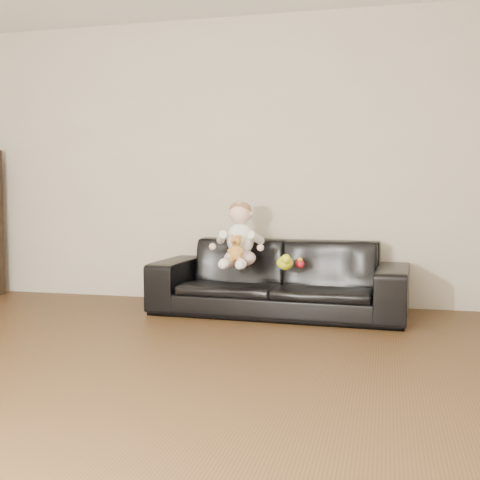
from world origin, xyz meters
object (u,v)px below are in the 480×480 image
(baby, at_px, (240,238))
(toy_rattle, at_px, (300,264))
(sofa, at_px, (279,278))
(toy_green, at_px, (285,263))
(toy_blue_disc, at_px, (284,268))
(teddy_bear, at_px, (236,248))

(baby, height_order, toy_rattle, baby)
(sofa, xyz_separation_m, toy_rattle, (0.19, -0.10, 0.13))
(baby, relative_size, toy_green, 3.31)
(baby, height_order, toy_blue_disc, baby)
(toy_green, bearing_deg, teddy_bear, -173.89)
(toy_rattle, distance_m, toy_blue_disc, 0.14)
(baby, xyz_separation_m, toy_rattle, (0.50, 0.01, -0.20))
(toy_blue_disc, bearing_deg, teddy_bear, -164.17)
(sofa, bearing_deg, toy_blue_disc, -63.75)
(baby, distance_m, toy_rattle, 0.54)
(toy_green, xyz_separation_m, toy_rattle, (0.10, 0.13, -0.02))
(sofa, relative_size, toy_green, 12.92)
(sofa, height_order, baby, baby)
(baby, distance_m, toy_green, 0.45)
(toy_green, bearing_deg, toy_rattle, 53.50)
(toy_rattle, bearing_deg, sofa, 152.02)
(toy_rattle, bearing_deg, toy_blue_disc, -148.95)
(sofa, height_order, toy_blue_disc, sofa)
(teddy_bear, bearing_deg, toy_green, -1.77)
(baby, relative_size, teddy_bear, 2.61)
(toy_blue_disc, bearing_deg, toy_rattle, 31.05)
(toy_blue_disc, bearing_deg, sofa, 113.24)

